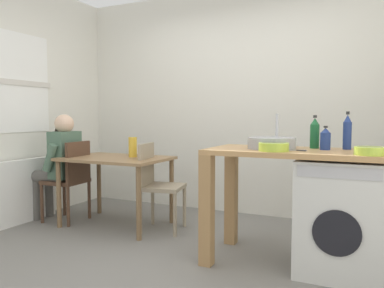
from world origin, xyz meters
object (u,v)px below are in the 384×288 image
(dining_table, at_px, (116,166))
(washing_machine, at_px, (340,216))
(bottle_tall_green, at_px, (315,133))
(bottle_clear_small, at_px, (347,132))
(bottle_squat_brown, at_px, (325,139))
(chair_opposite, at_px, (156,181))
(colander, at_px, (370,150))
(vase, at_px, (133,147))
(chair_person_seat, at_px, (71,177))
(seated_person, at_px, (59,161))
(mixing_bowl, at_px, (274,146))

(dining_table, height_order, washing_machine, washing_machine)
(dining_table, relative_size, washing_machine, 1.28)
(bottle_tall_green, distance_m, bottle_clear_small, 0.24)
(bottle_tall_green, xyz_separation_m, bottle_squat_brown, (0.10, -0.11, -0.04))
(chair_opposite, bearing_deg, bottle_clear_small, 73.23)
(chair_opposite, bearing_deg, colander, 62.46)
(vase, bearing_deg, chair_opposite, -11.16)
(bottle_tall_green, relative_size, colander, 1.33)
(washing_machine, bearing_deg, dining_table, 171.78)
(dining_table, distance_m, bottle_tall_green, 2.10)
(chair_person_seat, relative_size, seated_person, 0.75)
(bottle_tall_green, bearing_deg, vase, 172.92)
(bottle_squat_brown, height_order, vase, bottle_squat_brown)
(chair_opposite, bearing_deg, vase, -112.39)
(washing_machine, height_order, bottle_clear_small, bottle_clear_small)
(seated_person, xyz_separation_m, bottle_squat_brown, (2.86, -0.15, 0.33))
(chair_person_seat, height_order, colander, colander)
(mixing_bowl, bearing_deg, seated_person, 170.50)
(chair_opposite, height_order, seated_person, seated_person)
(chair_opposite, relative_size, seated_person, 0.75)
(bottle_clear_small, bearing_deg, mixing_bowl, -141.40)
(seated_person, relative_size, colander, 6.00)
(chair_person_seat, distance_m, colander, 3.08)
(dining_table, relative_size, colander, 5.50)
(chair_opposite, height_order, washing_machine, chair_opposite)
(dining_table, height_order, vase, vase)
(bottle_clear_small, relative_size, mixing_bowl, 1.32)
(mixing_bowl, distance_m, vase, 1.79)
(chair_opposite, distance_m, bottle_squat_brown, 1.78)
(seated_person, xyz_separation_m, vase, (0.86, 0.20, 0.18))
(bottle_clear_small, xyz_separation_m, colander, (0.16, -0.41, -0.10))
(chair_opposite, distance_m, colander, 2.12)
(vase, bearing_deg, bottle_squat_brown, -9.94)
(mixing_bowl, bearing_deg, vase, 159.43)
(bottle_tall_green, bearing_deg, chair_person_seat, 179.09)
(chair_opposite, xyz_separation_m, bottle_squat_brown, (1.68, -0.29, 0.50))
(dining_table, bearing_deg, mixing_bowl, -16.14)
(colander, bearing_deg, washing_machine, 130.74)
(bottle_squat_brown, distance_m, vase, 2.04)
(chair_person_seat, bearing_deg, washing_machine, -97.72)
(seated_person, height_order, bottle_squat_brown, seated_person)
(chair_person_seat, xyz_separation_m, bottle_squat_brown, (2.70, -0.16, 0.50))
(bottle_squat_brown, bearing_deg, bottle_tall_green, 129.73)
(dining_table, bearing_deg, vase, 33.69)
(bottle_squat_brown, bearing_deg, mixing_bowl, -140.45)
(chair_opposite, height_order, bottle_clear_small, bottle_clear_small)
(seated_person, relative_size, bottle_squat_brown, 6.51)
(bottle_squat_brown, relative_size, vase, 0.86)
(bottle_squat_brown, distance_m, colander, 0.43)
(bottle_squat_brown, height_order, colander, bottle_squat_brown)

